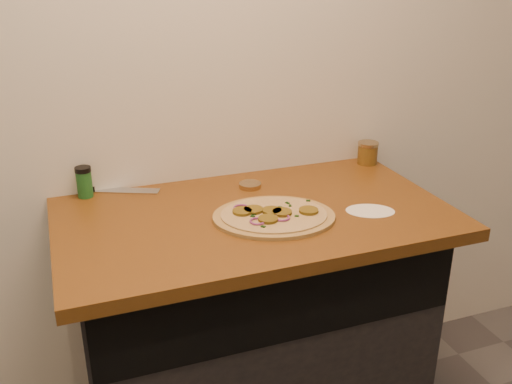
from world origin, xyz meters
name	(u,v)px	position (x,y,z in m)	size (l,w,h in m)	color
cabinet	(252,332)	(0.00, 1.45, 0.43)	(1.10, 0.60, 0.86)	black
countertop	(254,217)	(0.00, 1.42, 0.88)	(1.20, 0.70, 0.04)	brown
pizza	(273,216)	(0.04, 1.35, 0.91)	(0.45, 0.45, 0.02)	tan
chefs_knife	(99,189)	(-0.43, 1.75, 0.91)	(0.33, 0.17, 0.02)	#B7BAC1
mason_jar_lid	(250,185)	(0.05, 1.61, 0.91)	(0.08, 0.08, 0.02)	tan
salsa_jar	(368,153)	(0.55, 1.68, 0.94)	(0.08, 0.08, 0.08)	maroon
spice_shaker	(84,182)	(-0.48, 1.72, 0.95)	(0.05, 0.05, 0.10)	#1C5923
flour_spill	(370,211)	(0.34, 1.30, 0.90)	(0.15, 0.15, 0.00)	white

